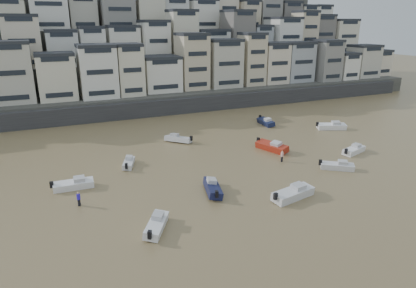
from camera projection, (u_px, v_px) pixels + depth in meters
name	position (u px, v px, depth m)	size (l,w,h in m)	color
harbor_wall	(166.00, 107.00, 84.47)	(140.00, 3.00, 3.50)	#38383A
hillside	(141.00, 46.00, 117.37)	(141.04, 66.00, 50.00)	#4C4C47
boat_a	(293.00, 192.00, 44.17)	(6.23, 2.04, 1.70)	silver
boat_b	(337.00, 165.00, 52.98)	(5.02, 1.64, 1.37)	silver
boat_c	(213.00, 187.00, 45.74)	(5.50, 1.80, 1.50)	#14183E
boat_d	(354.00, 149.00, 59.56)	(5.23, 1.71, 1.43)	white
boat_e	(272.00, 146.00, 60.72)	(6.18, 2.02, 1.69)	maroon
boat_f	(129.00, 162.00, 54.30)	(4.58, 1.50, 1.25)	silver
boat_g	(332.00, 125.00, 72.78)	(6.06, 1.98, 1.65)	white
boat_h	(178.00, 138.00, 65.13)	(5.28, 1.73, 1.44)	silver
boat_i	(266.00, 121.00, 76.09)	(5.51, 1.80, 1.50)	#131B3D
boat_j	(156.00, 223.00, 37.51)	(5.26, 1.72, 1.43)	white
boat_k	(73.00, 183.00, 46.79)	(5.35, 1.75, 1.46)	white
person_blue	(79.00, 199.00, 42.37)	(0.44, 0.44, 1.74)	#2B1BCD
person_pink	(282.00, 156.00, 55.84)	(0.44, 0.44, 1.74)	beige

